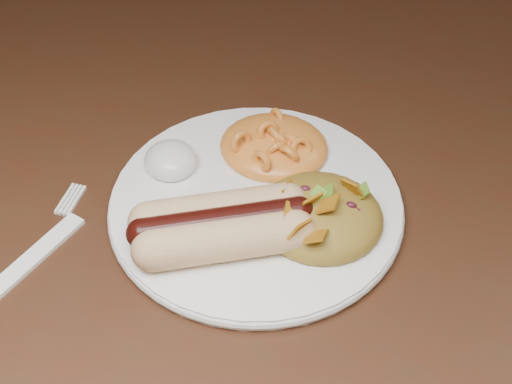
# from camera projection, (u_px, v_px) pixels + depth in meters

# --- Properties ---
(table) EXTENTS (1.60, 0.90, 0.75)m
(table) POSITION_uv_depth(u_px,v_px,m) (256.00, 255.00, 0.74)
(table) COLOR #3C1B0F
(table) RESTS_ON floor
(plate) EXTENTS (0.30, 0.30, 0.01)m
(plate) POSITION_uv_depth(u_px,v_px,m) (256.00, 206.00, 0.64)
(plate) COLOR white
(plate) RESTS_ON table
(hotdog) EXTENTS (0.12, 0.11, 0.03)m
(hotdog) POSITION_uv_depth(u_px,v_px,m) (221.00, 225.00, 0.60)
(hotdog) COLOR #E3C586
(hotdog) RESTS_ON plate
(mac_and_cheese) EXTENTS (0.12, 0.11, 0.04)m
(mac_and_cheese) POSITION_uv_depth(u_px,v_px,m) (274.00, 135.00, 0.67)
(mac_and_cheese) COLOR #FF943C
(mac_and_cheese) RESTS_ON plate
(sour_cream) EXTENTS (0.05, 0.05, 0.03)m
(sour_cream) POSITION_uv_depth(u_px,v_px,m) (170.00, 155.00, 0.66)
(sour_cream) COLOR white
(sour_cream) RESTS_ON plate
(taco_salad) EXTENTS (0.10, 0.10, 0.04)m
(taco_salad) POSITION_uv_depth(u_px,v_px,m) (321.00, 208.00, 0.61)
(taco_salad) COLOR #CF4122
(taco_salad) RESTS_ON plate
(fork) EXTENTS (0.05, 0.12, 0.00)m
(fork) POSITION_uv_depth(u_px,v_px,m) (34.00, 257.00, 0.61)
(fork) COLOR white
(fork) RESTS_ON table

